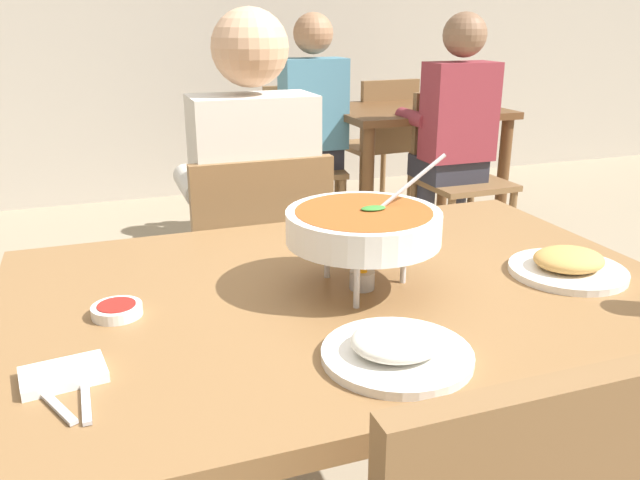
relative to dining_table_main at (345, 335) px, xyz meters
The scene contains 16 objects.
dining_table_main is the anchor object (origin of this frame).
chair_diner_main 0.75m from the dining_table_main, 90.00° to the left, with size 0.44×0.44×0.90m.
diner_main 0.78m from the dining_table_main, 90.00° to the left, with size 0.40×0.45×1.31m.
curry_bowl 0.24m from the dining_table_main, 32.23° to the right, with size 0.33×0.30×0.26m.
rice_plate 0.32m from the dining_table_main, 95.90° to the right, with size 0.24×0.24×0.06m.
appetizer_plate 0.49m from the dining_table_main, 11.60° to the right, with size 0.24×0.24×0.06m.
sauce_dish 0.45m from the dining_table_main, behind, with size 0.09×0.09×0.02m.
napkin_folded 0.57m from the dining_table_main, 161.03° to the right, with size 0.12×0.08×0.02m, color white.
fork_utensil 0.60m from the dining_table_main, 157.06° to the right, with size 0.01×0.17×0.01m, color silver.
spoon_utensil 0.56m from the dining_table_main, 155.01° to the right, with size 0.01×0.17×0.01m, color silver.
dining_table_far 2.76m from the dining_table_main, 59.60° to the left, with size 1.00×0.80×0.77m.
chair_bg_left 2.38m from the dining_table_main, 53.35° to the left, with size 0.45×0.45×0.90m.
chair_bg_middle 2.60m from the dining_table_main, 73.85° to the left, with size 0.50×0.50×0.90m.
chair_bg_right 3.18m from the dining_table_main, 63.68° to the left, with size 0.47×0.47×0.90m.
patron_bg_left 2.28m from the dining_table_main, 53.57° to the left, with size 0.40×0.45×1.31m.
patron_bg_middle 2.51m from the dining_table_main, 72.58° to the left, with size 0.40×0.45×1.31m.
Camera 1 is at (-0.44, -1.09, 1.28)m, focal length 35.83 mm.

